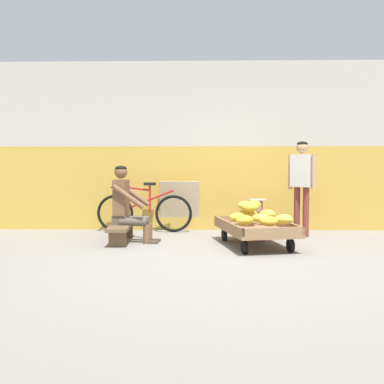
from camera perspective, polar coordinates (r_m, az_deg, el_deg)
The scene contains 12 objects.
ground_plane at distance 5.24m, azimuth 4.92°, elevation -9.04°, with size 80.00×80.00×0.00m, color gray.
back_wall at distance 7.81m, azimuth 3.73°, elevation 6.03°, with size 16.00×0.30×2.98m.
banana_cart at distance 6.17m, azimuth 8.35°, elevation -4.90°, with size 1.12×1.58×0.36m.
banana_pile at distance 6.14m, azimuth 8.32°, elevation -2.88°, with size 0.89×1.21×0.27m.
low_bench at distance 6.53m, azimuth -9.32°, elevation -4.82°, with size 0.35×1.11×0.27m.
vendor_seated at distance 6.47m, azimuth -8.60°, elevation -1.61°, with size 0.70×0.51×1.14m.
plastic_crate at distance 7.16m, azimuth 8.61°, elevation -4.49°, with size 0.36×0.28×0.30m.
weighing_scale at distance 7.13m, azimuth 8.63°, elevation -2.08°, with size 0.30×0.30×0.29m.
bicycle_near_left at distance 7.48m, azimuth -6.37°, elevation -2.58°, with size 1.66×0.48×0.86m.
sign_board at distance 7.64m, azimuth -1.67°, elevation -1.80°, with size 0.70×0.24×0.88m.
customer_adult at distance 7.15m, azimuth 14.33°, elevation 1.88°, with size 0.38×0.36×1.53m.
shopping_bag at distance 6.64m, azimuth 8.90°, elevation -5.37°, with size 0.18×0.12×0.24m, color #D13D4C.
Camera 1 is at (-0.33, -5.10, 1.12)m, focal length 40.31 mm.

